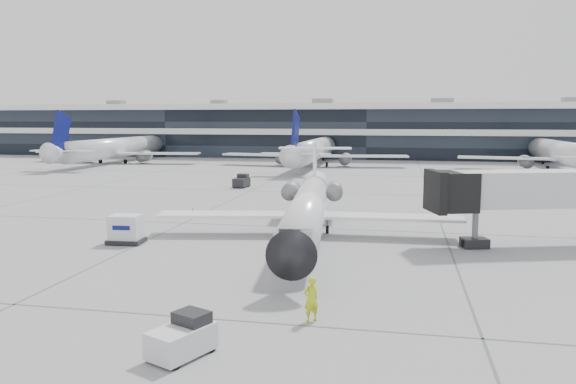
% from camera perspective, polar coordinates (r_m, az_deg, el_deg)
% --- Properties ---
extents(ground, '(220.00, 220.00, 0.00)m').
position_cam_1_polar(ground, '(42.65, 2.02, -3.66)').
color(ground, gray).
rests_on(ground, ground).
extents(terminal, '(170.00, 22.00, 10.00)m').
position_cam_1_polar(terminal, '(123.51, 8.28, 5.93)').
color(terminal, black).
rests_on(terminal, ground).
extents(bg_jet_left, '(32.00, 40.00, 9.60)m').
position_cam_1_polar(bg_jet_left, '(109.64, -16.86, 2.88)').
color(bg_jet_left, silver).
rests_on(bg_jet_left, ground).
extents(bg_jet_center, '(32.00, 40.00, 9.60)m').
position_cam_1_polar(bg_jet_center, '(97.76, 2.65, 2.66)').
color(bg_jet_center, silver).
rests_on(bg_jet_center, ground).
extents(bg_jet_right, '(32.00, 40.00, 9.60)m').
position_cam_1_polar(bg_jet_right, '(99.87, 25.98, 2.01)').
color(bg_jet_right, silver).
rests_on(bg_jet_right, ground).
extents(regional_jet, '(21.49, 26.84, 6.19)m').
position_cam_1_polar(regional_jet, '(39.39, 2.06, -1.47)').
color(regional_jet, white).
rests_on(regional_jet, ground).
extents(jet_bridge, '(15.59, 7.21, 5.09)m').
position_cam_1_polar(jet_bridge, '(40.28, 26.10, 0.25)').
color(jet_bridge, silver).
rests_on(jet_bridge, ground).
extents(ramp_worker, '(0.81, 0.79, 1.89)m').
position_cam_1_polar(ramp_worker, '(23.30, 2.37, -10.81)').
color(ramp_worker, '#C3D516').
rests_on(ramp_worker, ground).
extents(baggage_tug, '(2.19, 2.66, 1.47)m').
position_cam_1_polar(baggage_tug, '(20.57, -10.62, -14.33)').
color(baggage_tug, silver).
rests_on(baggage_tug, ground).
extents(cargo_uld, '(2.40, 1.86, 1.86)m').
position_cam_1_polar(cargo_uld, '(38.76, -16.14, -3.68)').
color(cargo_uld, black).
rests_on(cargo_uld, ground).
extents(traffic_cone, '(0.44, 0.44, 0.58)m').
position_cam_1_polar(traffic_cone, '(49.21, -9.65, -1.93)').
color(traffic_cone, red).
rests_on(traffic_cone, ground).
extents(far_tug, '(1.64, 2.57, 1.57)m').
position_cam_1_polar(far_tug, '(67.70, -4.73, 1.08)').
color(far_tug, black).
rests_on(far_tug, ground).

